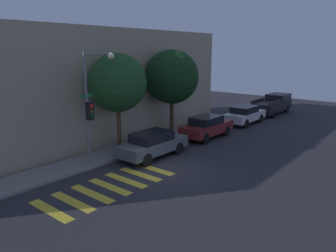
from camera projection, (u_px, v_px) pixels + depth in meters
ground_plane at (165, 172)px, 16.48m from camera, size 60.00×60.00×0.00m
sidewalk at (110, 154)px, 19.11m from camera, size 26.00×2.08×0.14m
building_row at (62, 87)px, 21.05m from camera, size 26.00×6.00×7.39m
crosswalk at (110, 187)px, 14.77m from camera, size 6.33×2.60×0.00m
traffic_light_pole at (94, 97)px, 16.53m from camera, size 2.22×0.56×5.96m
sedan_near_corner at (153, 144)px, 18.64m from camera, size 4.41×1.76×1.50m
sedan_middle at (207, 126)px, 22.82m from camera, size 4.37×1.78×1.54m
sedan_far_end at (245, 114)px, 27.10m from camera, size 4.35×1.77×1.51m
pickup_truck at (273, 104)px, 31.46m from camera, size 5.31×1.95×1.80m
tree_near_corner at (117, 83)px, 18.84m from camera, size 3.38×3.38×5.87m
tree_midblock at (172, 77)px, 22.55m from camera, size 3.73×3.73×6.07m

